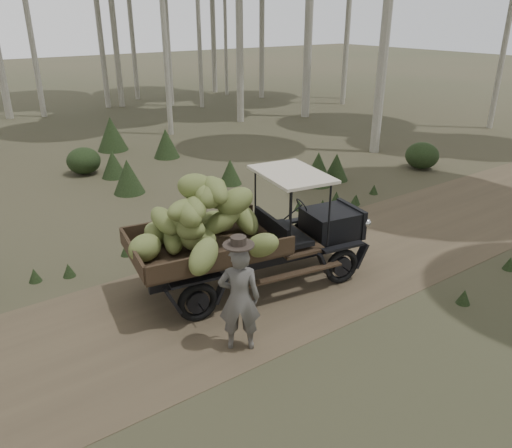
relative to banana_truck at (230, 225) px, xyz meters
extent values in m
plane|color=#473D2B|center=(1.02, -0.30, -1.41)|extent=(120.00, 120.00, 0.00)
cube|color=brown|center=(1.02, -0.30, -1.41)|extent=(70.00, 4.00, 0.01)
cube|color=black|center=(2.32, -0.34, -0.40)|extent=(1.15, 1.11, 0.56)
cube|color=black|center=(2.87, -0.43, -0.40)|extent=(0.26, 1.02, 0.63)
cube|color=black|center=(0.92, -0.12, -0.30)|extent=(0.31, 1.41, 0.56)
cube|color=#38281C|center=(-0.48, 0.11, -0.40)|extent=(3.09, 2.25, 0.08)
cube|color=#38281C|center=(-0.34, 1.01, -0.21)|extent=(2.81, 0.51, 0.32)
cube|color=#38281C|center=(-0.63, -0.79, -0.21)|extent=(2.81, 0.51, 0.32)
cube|color=#38281C|center=(-1.89, 0.34, -0.21)|extent=(0.35, 1.81, 0.32)
cube|color=beige|center=(1.35, -0.19, 0.84)|extent=(1.43, 1.89, 0.06)
cube|color=black|center=(0.63, 0.32, -0.78)|extent=(4.62, 0.85, 0.18)
cube|color=black|center=(0.50, -0.44, -0.78)|extent=(4.62, 0.85, 0.18)
torus|color=black|center=(2.25, 0.49, -1.03)|extent=(0.78, 0.26, 0.77)
torus|color=black|center=(1.99, -1.11, -1.03)|extent=(0.78, 0.26, 0.77)
torus|color=black|center=(-0.85, 0.99, -1.03)|extent=(0.78, 0.26, 0.77)
torus|color=black|center=(-1.11, -0.61, -1.03)|extent=(0.78, 0.26, 0.77)
sphere|color=beige|center=(3.02, 0.01, -0.35)|extent=(0.18, 0.18, 0.18)
sphere|color=beige|center=(2.87, -0.89, -0.35)|extent=(0.18, 0.18, 0.18)
ellipsoid|color=olive|center=(-1.06, 0.33, -0.12)|extent=(0.76, 0.96, 0.63)
ellipsoid|color=olive|center=(-1.17, 0.42, 0.23)|extent=(0.50, 0.89, 0.61)
ellipsoid|color=olive|center=(-0.94, 0.08, 0.51)|extent=(0.95, 0.74, 0.49)
ellipsoid|color=olive|center=(-0.47, 0.08, 0.72)|extent=(0.70, 0.73, 0.40)
ellipsoid|color=olive|center=(-1.67, 0.26, -0.12)|extent=(0.77, 0.62, 0.58)
ellipsoid|color=olive|center=(-0.99, 0.24, 0.22)|extent=(0.69, 0.77, 0.44)
ellipsoid|color=olive|center=(0.06, -0.10, 0.51)|extent=(0.94, 0.64, 0.72)
ellipsoid|color=olive|center=(-0.55, 0.28, 0.81)|extent=(0.93, 0.71, 0.67)
ellipsoid|color=olive|center=(-1.21, 0.80, -0.16)|extent=(0.52, 0.72, 0.44)
ellipsoid|color=olive|center=(-0.24, -0.05, 0.16)|extent=(0.95, 0.59, 0.68)
ellipsoid|color=olive|center=(-0.93, -0.10, 0.47)|extent=(0.52, 0.73, 0.45)
ellipsoid|color=olive|center=(-0.39, -0.04, 0.73)|extent=(0.91, 0.78, 0.59)
ellipsoid|color=olive|center=(0.51, 0.22, -0.08)|extent=(0.56, 0.99, 0.69)
ellipsoid|color=olive|center=(-0.90, -0.04, 0.17)|extent=(0.60, 0.83, 0.52)
ellipsoid|color=olive|center=(-0.16, 0.24, 0.55)|extent=(0.59, 0.80, 0.46)
ellipsoid|color=olive|center=(-0.34, -0.05, 0.81)|extent=(0.52, 0.91, 0.57)
ellipsoid|color=olive|center=(0.03, 0.54, -0.11)|extent=(0.86, 0.75, 0.57)
ellipsoid|color=olive|center=(0.35, 0.47, 0.18)|extent=(0.69, 0.79, 0.54)
ellipsoid|color=olive|center=(-0.76, -0.04, 0.54)|extent=(0.65, 0.87, 0.40)
ellipsoid|color=olive|center=(-0.32, 0.18, 0.75)|extent=(0.81, 0.62, 0.58)
ellipsoid|color=olive|center=(-0.72, 0.02, -0.10)|extent=(0.90, 0.87, 0.57)
ellipsoid|color=olive|center=(-1.04, -0.77, -0.05)|extent=(0.99, 0.83, 0.77)
ellipsoid|color=olive|center=(0.06, -0.95, -0.07)|extent=(0.74, 0.93, 0.71)
imported|color=#55524E|center=(-0.92, -1.69, -0.47)|extent=(0.82, 0.76, 1.88)
cylinder|color=#302821|center=(-0.92, -1.69, 0.50)|extent=(0.70, 0.70, 0.03)
cylinder|color=#302821|center=(-0.92, -1.69, 0.56)|extent=(0.35, 0.35, 0.15)
ellipsoid|color=#233319|center=(0.05, 9.54, -0.94)|extent=(1.14, 1.14, 0.91)
cone|color=#233319|center=(2.01, 12.10, -0.73)|extent=(1.22, 1.22, 1.35)
cone|color=#233319|center=(3.33, 9.85, -0.85)|extent=(1.00, 1.00, 1.11)
cone|color=#233319|center=(3.60, 5.69, -1.00)|extent=(0.75, 0.75, 0.83)
cone|color=#233319|center=(0.55, 6.77, -0.87)|extent=(0.97, 0.97, 1.07)
cone|color=#233319|center=(5.87, 3.98, -0.86)|extent=(0.98, 0.98, 1.09)
ellipsoid|color=#233319|center=(10.13, 3.20, -0.93)|extent=(1.17, 1.17, 0.94)
cone|color=#233319|center=(6.71, 4.00, -0.95)|extent=(0.82, 0.82, 0.91)
cone|color=#233319|center=(0.75, 8.58, -0.95)|extent=(0.83, 0.83, 0.93)
cone|color=#233319|center=(-2.56, 2.44, -1.26)|extent=(0.27, 0.27, 0.30)
cone|color=#233319|center=(6.70, 2.30, -1.26)|extent=(0.27, 0.27, 0.30)
cone|color=#233319|center=(5.31, 2.51, -1.26)|extent=(0.27, 0.27, 0.30)
cone|color=#233319|center=(5.60, 1.99, -1.26)|extent=(0.27, 0.27, 0.30)
cone|color=#233319|center=(0.88, 2.35, -1.26)|extent=(0.27, 0.27, 0.30)
cone|color=#233319|center=(-1.18, 2.69, -1.26)|extent=(0.27, 0.27, 0.30)
cone|color=#233319|center=(3.36, -3.07, -1.26)|extent=(0.27, 0.27, 0.30)
cone|color=#233319|center=(-3.21, 2.62, -1.26)|extent=(0.27, 0.27, 0.30)
cone|color=#233319|center=(-0.03, 2.33, -1.26)|extent=(0.27, 0.27, 0.30)
cone|color=#233319|center=(5.51, 1.95, -1.26)|extent=(0.27, 0.27, 0.30)
cone|color=#233319|center=(3.93, 2.58, -1.26)|extent=(0.27, 0.27, 0.30)
cone|color=#233319|center=(4.50, 2.23, -1.26)|extent=(0.27, 0.27, 0.30)
cone|color=#233319|center=(5.42, -2.82, -1.26)|extent=(0.27, 0.27, 0.30)
camera|label=1|loc=(-4.70, -7.52, 3.82)|focal=35.00mm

